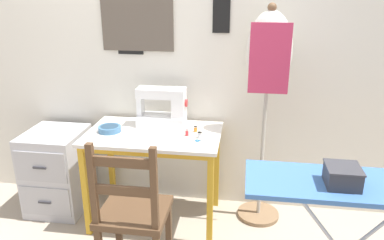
{
  "coord_description": "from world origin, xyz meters",
  "views": [
    {
      "loc": [
        0.64,
        -2.13,
        1.69
      ],
      "look_at": [
        0.28,
        0.27,
        0.84
      ],
      "focal_mm": 35.0,
      "sensor_mm": 36.0,
      "label": 1
    }
  ],
  "objects": [
    {
      "name": "thread_spool_mid_table",
      "position": [
        0.3,
        0.35,
        0.74
      ],
      "size": [
        0.03,
        0.03,
        0.04
      ],
      "color": "orange",
      "rests_on": "sewing_table"
    },
    {
      "name": "sewing_table",
      "position": [
        0.0,
        0.28,
        0.62
      ],
      "size": [
        0.96,
        0.59,
        0.72
      ],
      "color": "silver",
      "rests_on": "ground_plane"
    },
    {
      "name": "thread_spool_far_edge",
      "position": [
        0.34,
        0.24,
        0.74
      ],
      "size": [
        0.04,
        0.04,
        0.04
      ],
      "color": "silver",
      "rests_on": "sewing_table"
    },
    {
      "name": "filing_cabinet",
      "position": [
        -0.81,
        0.34,
        0.33
      ],
      "size": [
        0.43,
        0.48,
        0.65
      ],
      "color": "#B7B7BC",
      "rests_on": "ground_plane"
    },
    {
      "name": "fabric_bowl",
      "position": [
        -0.32,
        0.27,
        0.74
      ],
      "size": [
        0.16,
        0.16,
        0.04
      ],
      "color": "teal",
      "rests_on": "sewing_table"
    },
    {
      "name": "storage_box",
      "position": [
        1.11,
        -0.48,
        0.86
      ],
      "size": [
        0.16,
        0.16,
        0.1
      ],
      "color": "#333338",
      "rests_on": "ironing_board"
    },
    {
      "name": "ironing_board",
      "position": [
        1.18,
        -0.45,
        0.77
      ],
      "size": [
        1.03,
        0.37,
        0.82
      ],
      "color": "#3D6BAD",
      "rests_on": "ground_plane"
    },
    {
      "name": "wall_back",
      "position": [
        -0.0,
        0.66,
        1.28
      ],
      "size": [
        10.0,
        0.07,
        2.55
      ],
      "color": "silver",
      "rests_on": "ground_plane"
    },
    {
      "name": "scissors",
      "position": [
        0.35,
        0.2,
        0.72
      ],
      "size": [
        0.12,
        0.08,
        0.01
      ],
      "color": "silver",
      "rests_on": "sewing_table"
    },
    {
      "name": "dress_form",
      "position": [
        0.78,
        0.44,
        1.18
      ],
      "size": [
        0.32,
        0.32,
        1.61
      ],
      "color": "#846647",
      "rests_on": "ground_plane"
    },
    {
      "name": "sewing_machine",
      "position": [
        0.05,
        0.45,
        0.85
      ],
      "size": [
        0.37,
        0.18,
        0.31
      ],
      "color": "white",
      "rests_on": "sewing_table"
    },
    {
      "name": "thread_spool_near_machine",
      "position": [
        0.25,
        0.27,
        0.74
      ],
      "size": [
        0.03,
        0.03,
        0.04
      ],
      "color": "red",
      "rests_on": "sewing_table"
    },
    {
      "name": "wooden_chair",
      "position": [
        0.02,
        -0.32,
        0.44
      ],
      "size": [
        0.4,
        0.38,
        0.93
      ],
      "color": "#513823",
      "rests_on": "ground_plane"
    }
  ]
}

